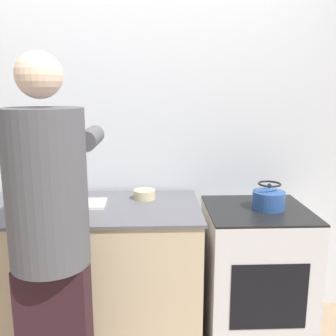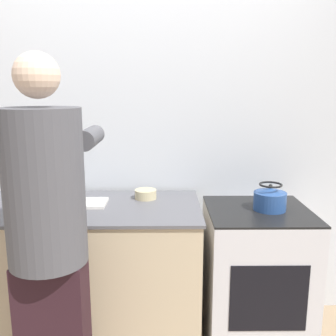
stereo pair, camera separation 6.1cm
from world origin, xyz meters
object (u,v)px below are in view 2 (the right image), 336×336
(canister_jar, at_px, (29,189))
(knife, at_px, (83,201))
(cutting_board, at_px, (81,203))
(bowl_prep, at_px, (146,194))
(person, at_px, (49,236))
(kettle, at_px, (270,199))
(oven, at_px, (255,278))

(canister_jar, bearing_deg, knife, -15.58)
(cutting_board, bearing_deg, bowl_prep, 18.24)
(bowl_prep, bearing_deg, knife, -162.68)
(person, bearing_deg, canister_jar, 115.58)
(person, distance_m, kettle, 1.25)
(cutting_board, height_order, canister_jar, canister_jar)
(oven, height_order, kettle, kettle)
(cutting_board, height_order, bowl_prep, bowl_prep)
(oven, relative_size, bowl_prep, 6.42)
(kettle, xyz_separation_m, bowl_prep, (-0.74, 0.19, -0.02))
(knife, bearing_deg, oven, -32.32)
(person, relative_size, knife, 7.64)
(cutting_board, bearing_deg, canister_jar, 162.91)
(person, bearing_deg, knife, 87.76)
(kettle, height_order, canister_jar, same)
(person, bearing_deg, oven, 26.05)
(kettle, xyz_separation_m, canister_jar, (-1.47, 0.17, 0.02))
(cutting_board, distance_m, knife, 0.02)
(oven, distance_m, cutting_board, 1.16)
(person, distance_m, cutting_board, 0.59)
(person, height_order, canister_jar, person)
(oven, height_order, canister_jar, canister_jar)
(bowl_prep, bearing_deg, oven, -15.37)
(oven, bearing_deg, cutting_board, 176.70)
(cutting_board, height_order, kettle, kettle)
(cutting_board, xyz_separation_m, bowl_prep, (0.38, 0.13, 0.02))
(cutting_board, xyz_separation_m, kettle, (1.12, -0.06, 0.04))
(oven, bearing_deg, bowl_prep, 164.63)
(kettle, bearing_deg, cutting_board, 176.76)
(kettle, distance_m, canister_jar, 1.48)
(person, distance_m, bowl_prep, 0.81)
(person, distance_m, canister_jar, 0.77)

